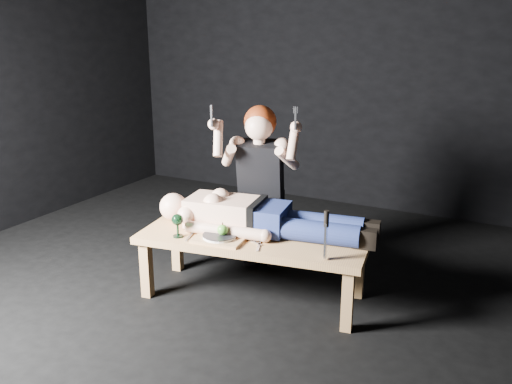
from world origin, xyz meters
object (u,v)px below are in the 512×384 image
Objects in this scene: serving_tray at (220,239)px; lying_man at (264,214)px; kneeling_woman at (263,186)px; goblet at (178,225)px; carving_knife at (326,235)px; table at (253,267)px.

lying_man is at bearing 56.35° from serving_tray.
kneeling_woman is 0.79m from goblet.
goblet is at bearing -164.43° from serving_tray.
table is at bearing 157.83° from carving_knife.
carving_knife reaches higher than lying_man.
kneeling_woman is 0.68m from serving_tray.
goblet is at bearing -125.88° from kneeling_woman.
goblet reaches higher than table.
carving_knife is at bearing -22.17° from table.
table is 0.59m from goblet.
serving_tray is 0.30m from goblet.
goblet is (-0.28, -0.08, 0.07)m from serving_tray.
lying_man is at bearing 68.03° from table.
carving_knife is at bearing -55.57° from kneeling_woman.
goblet reaches higher than serving_tray.
table is at bearing 28.76° from goblet.
kneeling_woman is (-0.20, 0.37, 0.08)m from lying_man.
carving_knife is at bearing -34.04° from lying_man.
serving_tray is 2.06× the size of goblet.
table is 0.67m from kneeling_woman.
lying_man is 9.34× the size of goblet.
kneeling_woman reaches higher than table.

